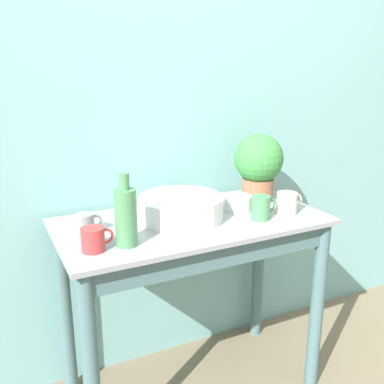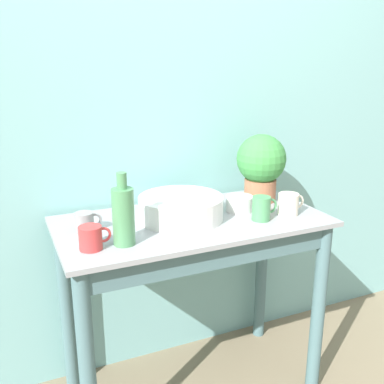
{
  "view_description": "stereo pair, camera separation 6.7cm",
  "coord_description": "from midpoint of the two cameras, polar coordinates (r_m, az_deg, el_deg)",
  "views": [
    {
      "loc": [
        -0.78,
        -1.31,
        1.5
      ],
      "look_at": [
        0.0,
        0.28,
        0.96
      ],
      "focal_mm": 42.0,
      "sensor_mm": 36.0,
      "label": 1
    },
    {
      "loc": [
        -0.72,
        -1.34,
        1.5
      ],
      "look_at": [
        0.0,
        0.28,
        0.96
      ],
      "focal_mm": 42.0,
      "sensor_mm": 36.0,
      "label": 2
    }
  ],
  "objects": [
    {
      "name": "bottle_tall",
      "position": [
        1.62,
        -7.55,
        -2.92
      ],
      "size": [
        0.08,
        0.08,
        0.27
      ],
      "color": "#4C8C59",
      "rests_on": "counter_table"
    },
    {
      "name": "mug_grey",
      "position": [
        1.78,
        -12.38,
        -3.78
      ],
      "size": [
        0.11,
        0.07,
        0.08
      ],
      "color": "gray",
      "rests_on": "counter_table"
    },
    {
      "name": "bowl_small_enamel_white",
      "position": [
        2.0,
        6.99,
        -1.46
      ],
      "size": [
        0.12,
        0.12,
        0.07
      ],
      "color": "silver",
      "rests_on": "counter_table"
    },
    {
      "name": "mug_green",
      "position": [
        1.9,
        9.86,
        -2.06
      ],
      "size": [
        0.12,
        0.08,
        0.1
      ],
      "color": "#4C935B",
      "rests_on": "counter_table"
    },
    {
      "name": "wall_back",
      "position": [
        2.11,
        -2.87,
        8.61
      ],
      "size": [
        6.0,
        0.05,
        2.4
      ],
      "color": "#7AB2B2",
      "rests_on": "ground_plane"
    },
    {
      "name": "potted_plant",
      "position": [
        2.13,
        9.67,
        3.54
      ],
      "size": [
        0.23,
        0.23,
        0.32
      ],
      "color": "#A36647",
      "rests_on": "counter_table"
    },
    {
      "name": "mug_cream",
      "position": [
        1.99,
        13.13,
        -1.51
      ],
      "size": [
        0.12,
        0.09,
        0.09
      ],
      "color": "beige",
      "rests_on": "counter_table"
    },
    {
      "name": "counter_table",
      "position": [
        1.95,
        1.26,
        -9.19
      ],
      "size": [
        1.13,
        0.57,
        0.84
      ],
      "color": "slate",
      "rests_on": "ground_plane"
    },
    {
      "name": "bowl_wash_large",
      "position": [
        1.88,
        -0.4,
        -2.01
      ],
      "size": [
        0.36,
        0.36,
        0.1
      ],
      "color": "silver",
      "rests_on": "counter_table"
    },
    {
      "name": "mug_red",
      "position": [
        1.62,
        -11.53,
        -5.72
      ],
      "size": [
        0.12,
        0.08,
        0.09
      ],
      "color": "#C63838",
      "rests_on": "counter_table"
    }
  ]
}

